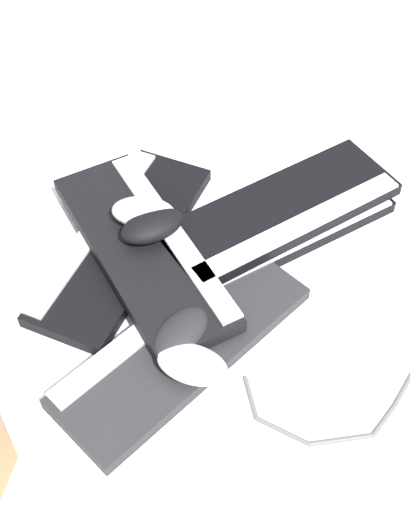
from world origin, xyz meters
TOP-DOWN VIEW (x-y plane):
  - ground_plane at (0.00, 0.00)m, footprint 3.20×3.20m
  - keyboard_0 at (0.17, -0.05)m, footprint 0.44×0.38m
  - keyboard_1 at (-0.10, 0.07)m, footprint 0.40×0.43m
  - keyboard_2 at (-0.03, -0.20)m, footprint 0.46×0.25m
  - keyboard_3 at (-0.11, 0.07)m, footprint 0.40×0.43m
  - keyboard_4 at (0.01, -0.15)m, footprint 0.44×0.39m
  - mouse_0 at (-0.04, -0.16)m, footprint 0.07×0.11m
  - mouse_1 at (0.22, -0.03)m, footprint 0.09×0.12m
  - mouse_2 at (0.17, -0.05)m, footprint 0.13×0.11m
  - mouse_3 at (-0.01, -0.14)m, footprint 0.12×0.13m
  - cable_0 at (0.22, 0.21)m, footprint 0.25×0.28m

SIDE VIEW (x-z plane):
  - ground_plane at x=0.00m, z-range 0.00..0.00m
  - cable_0 at x=0.22m, z-range 0.00..0.01m
  - keyboard_0 at x=0.17m, z-range 0.00..0.03m
  - keyboard_1 at x=-0.10m, z-range 0.00..0.03m
  - keyboard_2 at x=-0.03m, z-range 0.00..0.03m
  - keyboard_3 at x=-0.11m, z-range 0.03..0.06m
  - keyboard_4 at x=0.01m, z-range 0.03..0.06m
  - mouse_1 at x=0.22m, z-range 0.03..0.07m
  - mouse_2 at x=0.17m, z-range 0.03..0.07m
  - mouse_0 at x=-0.04m, z-range 0.06..0.10m
  - mouse_3 at x=-0.01m, z-range 0.06..0.10m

